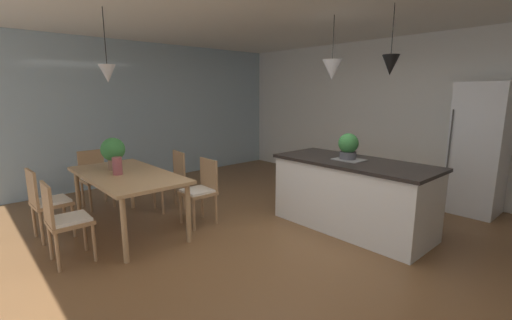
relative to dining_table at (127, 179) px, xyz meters
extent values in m
cube|color=brown|center=(1.69, 1.20, -0.70)|extent=(10.00, 8.40, 0.04)
cube|color=white|center=(1.69, 4.46, 0.67)|extent=(10.00, 0.12, 2.70)
cube|color=#9EB7C6|center=(-2.37, 1.20, 0.67)|extent=(0.06, 8.40, 2.70)
cube|color=tan|center=(0.00, 0.00, 0.05)|extent=(1.81, 0.91, 0.04)
cylinder|color=tan|center=(-0.82, 0.38, -0.32)|extent=(0.06, 0.06, 0.73)
cylinder|color=tan|center=(0.82, 0.38, -0.32)|extent=(0.06, 0.06, 0.73)
cylinder|color=tan|center=(-0.82, -0.38, -0.32)|extent=(0.06, 0.06, 0.73)
cylinder|color=tan|center=(0.82, -0.38, -0.32)|extent=(0.06, 0.06, 0.73)
cube|color=#A87F56|center=(0.41, 0.78, -0.25)|extent=(0.40, 0.40, 0.04)
cube|color=white|center=(0.41, 0.78, -0.22)|extent=(0.36, 0.36, 0.03)
cube|color=#A87F56|center=(0.41, 0.96, -0.02)|extent=(0.38, 0.03, 0.42)
cylinder|color=#A87F56|center=(0.57, 0.60, -0.48)|extent=(0.04, 0.04, 0.41)
cylinder|color=#A87F56|center=(0.23, 0.61, -0.48)|extent=(0.04, 0.04, 0.41)
cylinder|color=#A87F56|center=(0.58, 0.94, -0.48)|extent=(0.04, 0.04, 0.41)
cylinder|color=#A87F56|center=(0.24, 0.95, -0.48)|extent=(0.04, 0.04, 0.41)
cube|color=#A87F56|center=(0.41, -0.78, -0.25)|extent=(0.40, 0.40, 0.04)
cube|color=white|center=(0.41, -0.78, -0.22)|extent=(0.36, 0.36, 0.03)
cube|color=#A87F56|center=(0.40, -0.96, -0.02)|extent=(0.38, 0.03, 0.42)
cylinder|color=#A87F56|center=(0.24, -0.60, -0.48)|extent=(0.04, 0.04, 0.41)
cylinder|color=#A87F56|center=(0.58, -0.61, -0.48)|extent=(0.04, 0.04, 0.41)
cylinder|color=#A87F56|center=(0.23, -0.94, -0.48)|extent=(0.04, 0.04, 0.41)
cylinder|color=#A87F56|center=(0.57, -0.95, -0.48)|extent=(0.04, 0.04, 0.41)
cube|color=#A87F56|center=(-1.22, 0.00, -0.25)|extent=(0.41, 0.41, 0.04)
cube|color=white|center=(-1.22, 0.00, -0.22)|extent=(0.37, 0.37, 0.03)
cube|color=#A87F56|center=(-1.40, -0.01, -0.02)|extent=(0.04, 0.38, 0.42)
cylinder|color=#A87F56|center=(-1.06, 0.18, -0.48)|extent=(0.04, 0.04, 0.41)
cylinder|color=#A87F56|center=(-1.05, -0.16, -0.48)|extent=(0.04, 0.04, 0.41)
cylinder|color=#A87F56|center=(-1.40, 0.16, -0.48)|extent=(0.04, 0.04, 0.41)
cylinder|color=#A87F56|center=(-1.39, -0.18, -0.48)|extent=(0.04, 0.04, 0.41)
cube|color=#A87F56|center=(-0.41, 0.78, -0.25)|extent=(0.44, 0.44, 0.04)
cube|color=white|center=(-0.41, 0.78, -0.22)|extent=(0.39, 0.39, 0.03)
cube|color=#A87F56|center=(-0.39, 0.96, -0.02)|extent=(0.38, 0.07, 0.42)
cylinder|color=#A87F56|center=(-0.25, 0.59, -0.48)|extent=(0.04, 0.04, 0.41)
cylinder|color=#A87F56|center=(-0.59, 0.62, -0.48)|extent=(0.04, 0.04, 0.41)
cylinder|color=#A87F56|center=(-0.22, 0.93, -0.48)|extent=(0.04, 0.04, 0.41)
cylinder|color=#A87F56|center=(-0.56, 0.96, -0.48)|extent=(0.04, 0.04, 0.41)
cube|color=#A87F56|center=(-0.41, -0.78, -0.25)|extent=(0.42, 0.42, 0.04)
cube|color=white|center=(-0.41, -0.78, -0.22)|extent=(0.38, 0.38, 0.03)
cube|color=#A87F56|center=(-0.40, -0.96, -0.02)|extent=(0.38, 0.05, 0.42)
cylinder|color=#A87F56|center=(-0.59, -0.62, -0.48)|extent=(0.04, 0.04, 0.41)
cylinder|color=#A87F56|center=(-0.25, -0.60, -0.48)|extent=(0.04, 0.04, 0.41)
cylinder|color=#A87F56|center=(-0.57, -0.95, -0.48)|extent=(0.04, 0.04, 0.41)
cylinder|color=#A87F56|center=(-0.23, -0.94, -0.48)|extent=(0.04, 0.04, 0.41)
cube|color=white|center=(1.86, 2.18, -0.24)|extent=(1.96, 0.82, 0.88)
cube|color=black|center=(1.86, 2.18, 0.20)|extent=(2.02, 0.88, 0.04)
cube|color=gray|center=(1.80, 2.18, 0.22)|extent=(0.36, 0.30, 0.01)
cube|color=silver|center=(2.73, 4.06, 0.27)|extent=(0.65, 0.64, 1.89)
cylinder|color=#4C4C4C|center=(2.44, 3.72, 0.27)|extent=(0.02, 0.02, 1.14)
cylinder|color=black|center=(-0.03, -0.12, 1.70)|extent=(0.01, 0.01, 0.63)
cone|color=#B7B7B7|center=(-0.03, -0.12, 1.28)|extent=(0.19, 0.19, 0.21)
cylinder|color=black|center=(1.47, 2.18, 1.75)|extent=(0.01, 0.01, 0.54)
cone|color=#B7B7B7|center=(1.47, 2.18, 1.35)|extent=(0.25, 0.25, 0.25)
cylinder|color=black|center=(2.26, 2.18, 1.75)|extent=(0.01, 0.01, 0.54)
cone|color=black|center=(2.26, 2.18, 1.37)|extent=(0.19, 0.19, 0.22)
cylinder|color=#4C4C51|center=(1.77, 2.18, 0.27)|extent=(0.21, 0.21, 0.10)
sphere|color=#387F3D|center=(1.77, 2.18, 0.43)|extent=(0.25, 0.25, 0.25)
cylinder|color=#8C664C|center=(-0.32, -0.03, 0.14)|extent=(0.15, 0.15, 0.14)
sphere|color=#387F3D|center=(-0.32, -0.03, 0.34)|extent=(0.30, 0.30, 0.30)
cylinder|color=#994C51|center=(-0.01, -0.10, 0.18)|extent=(0.11, 0.11, 0.22)
camera|label=1|loc=(4.19, -1.58, 1.07)|focal=24.02mm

